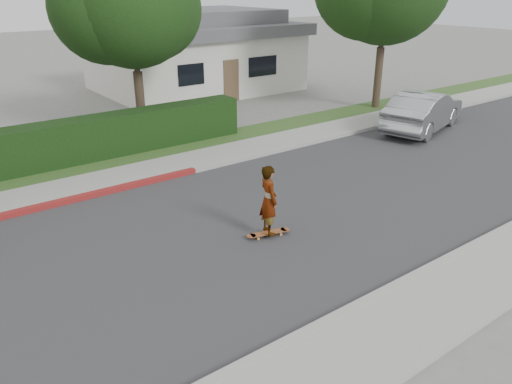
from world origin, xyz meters
The scene contains 13 objects.
ground centered at (0.00, 0.00, 0.00)m, with size 120.00×120.00×0.00m, color slate.
road centered at (0.00, 0.00, 0.01)m, with size 60.00×8.00×0.01m, color #2D2D30.
curb_near centered at (0.00, -4.10, 0.07)m, with size 60.00×0.20×0.15m, color #9E9E99.
sidewalk_near centered at (0.00, -5.00, 0.06)m, with size 60.00×1.60×0.12m, color gray.
curb_far centered at (0.00, 4.10, 0.07)m, with size 60.00×0.20×0.15m, color #9E9E99.
sidewalk_far centered at (0.00, 5.00, 0.06)m, with size 60.00×1.60×0.12m, color gray.
planting_strip centered at (0.00, 6.60, 0.05)m, with size 60.00×1.60×0.10m, color #2D4C1E.
hedge centered at (-3.00, 7.20, 0.75)m, with size 15.00×1.00×1.50m, color black.
tree_center centered at (1.49, 9.19, 4.90)m, with size 5.66×4.84×7.44m.
house centered at (8.00, 16.00, 2.10)m, with size 10.60×8.60×4.30m.
skateboard centered at (0.23, -0.79, 0.10)m, with size 1.12×0.48×0.10m.
skateboarder centered at (0.23, -0.79, 0.97)m, with size 0.62×0.41×1.71m, color white.
car_silver centered at (11.08, 2.82, 0.81)m, with size 1.72×4.94×1.63m, color #A1A4A8.
Camera 1 is at (-6.40, -9.18, 5.69)m, focal length 35.00 mm.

